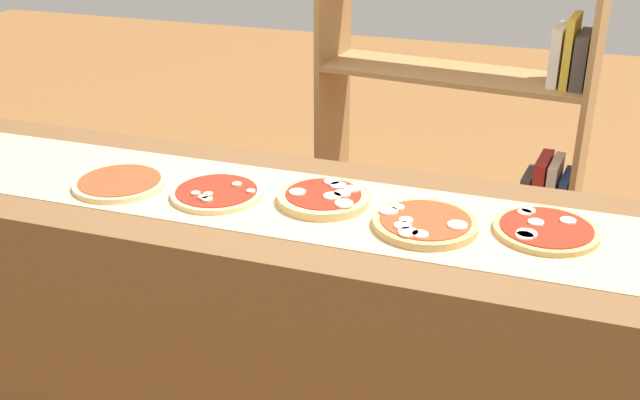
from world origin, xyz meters
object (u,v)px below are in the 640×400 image
object	(u,v)px
bookshelf	(476,178)
pizza_mozzarella_3	(425,223)
pizza_mushroom_1	(217,193)
pizza_mozzarella_4	(546,230)
pizza_plain_0	(120,183)
pizza_mozzarella_2	(324,198)

from	to	relation	value
bookshelf	pizza_mozzarella_3	bearing A→B (deg)	-90.08
pizza_mushroom_1	pizza_mozzarella_4	xyz separation A→B (m)	(0.82, 0.06, 0.00)
pizza_mozzarella_3	pizza_plain_0	bearing A→B (deg)	-178.68
pizza_plain_0	pizza_mozzarella_2	world-z (taller)	pizza_mozzarella_2
pizza_mushroom_1	pizza_mozzarella_4	bearing A→B (deg)	4.13
pizza_mozzarella_2	pizza_mushroom_1	bearing A→B (deg)	-168.78
pizza_mushroom_1	pizza_mozzarella_3	world-z (taller)	pizza_mozzarella_3
pizza_mozzarella_3	bookshelf	world-z (taller)	bookshelf
pizza_mozzarella_3	pizza_mozzarella_4	xyz separation A→B (m)	(0.27, 0.06, -0.00)
pizza_mozzarella_4	bookshelf	size ratio (longest dim) A/B	0.15
pizza_plain_0	pizza_mozzarella_4	distance (m)	1.10
pizza_mozzarella_2	pizza_mozzarella_3	size ratio (longest dim) A/B	0.94
pizza_mozzarella_3	bookshelf	bearing A→B (deg)	89.92
pizza_mushroom_1	pizza_mozzarella_2	bearing A→B (deg)	11.22
pizza_mozzarella_2	bookshelf	xyz separation A→B (m)	(0.27, 0.95, -0.29)
bookshelf	pizza_mozzarella_4	bearing A→B (deg)	-73.86
pizza_mozzarella_3	bookshelf	xyz separation A→B (m)	(0.00, 1.00, -0.29)
pizza_mozzarella_3	pizza_mushroom_1	bearing A→B (deg)	179.67
pizza_plain_0	pizza_mozzarella_3	xyz separation A→B (m)	(0.82, 0.02, 0.00)
pizza_mozzarella_2	pizza_mozzarella_3	bearing A→B (deg)	-11.97
pizza_mushroom_1	bookshelf	bearing A→B (deg)	61.27
bookshelf	pizza_mozzarella_2	bearing A→B (deg)	-106.12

